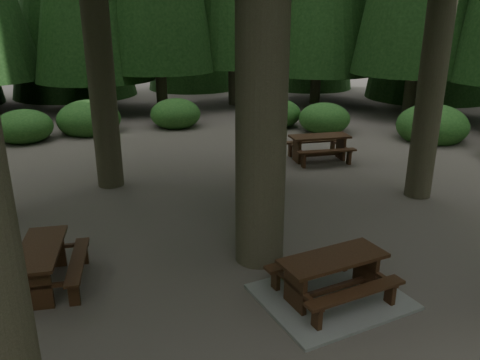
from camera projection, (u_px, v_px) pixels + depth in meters
name	position (u px, v px, depth m)	size (l,w,h in m)	color
ground	(219.00, 270.00, 7.91)	(80.00, 80.00, 0.00)	#564D46
picnic_table_a	(332.00, 285.00, 7.05)	(2.33, 2.03, 0.71)	gray
picnic_table_b	(42.00, 261.00, 7.29)	(1.43, 1.71, 0.69)	#341D0F
picnic_table_d	(319.00, 144.00, 13.89)	(1.85, 1.54, 0.76)	#341D0F
shrub_ring	(244.00, 226.00, 8.66)	(23.86, 24.64, 1.49)	#21541D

